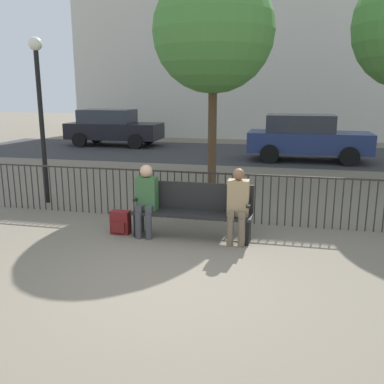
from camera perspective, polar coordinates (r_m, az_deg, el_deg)
ground_plane at (r=5.70m, az=-4.06°, el=-11.91°), size 80.00×80.00×0.00m
park_bench at (r=7.21m, az=0.14°, el=-2.17°), size 2.01×0.45×0.92m
seated_person_0 at (r=7.25m, az=-6.13°, el=-0.62°), size 0.34×0.39×1.23m
seated_person_1 at (r=6.92m, az=6.12°, el=-1.36°), size 0.34×0.39×1.23m
backpack at (r=7.55m, az=-9.52°, el=-4.03°), size 0.33×0.23×0.40m
fence_railing at (r=8.10m, az=1.52°, el=-0.01°), size 9.01×0.03×0.95m
tree_1 at (r=11.05m, az=2.87°, el=20.59°), size 2.97×2.97×5.33m
lamp_post at (r=9.80m, az=-19.68°, el=12.04°), size 0.28×0.28×3.51m
street_surface at (r=17.17m, az=7.67°, el=5.10°), size 24.00×6.00×0.01m
parked_car_0 at (r=19.80m, az=-10.56°, el=8.52°), size 4.20×1.94×1.62m
parked_car_1 at (r=15.73m, az=14.98°, el=7.10°), size 4.20×1.94×1.62m
building_facade at (r=25.32m, az=10.02°, el=22.63°), size 20.00×6.00×13.20m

